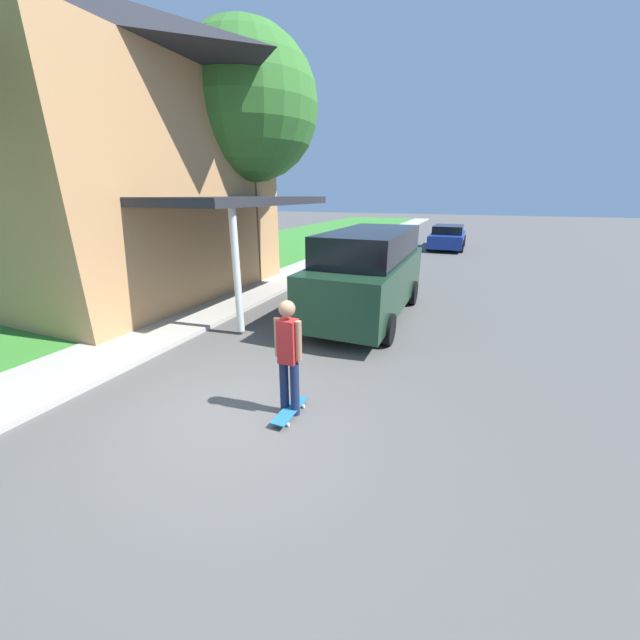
{
  "coord_description": "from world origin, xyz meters",
  "views": [
    {
      "loc": [
        2.79,
        -3.63,
        3.03
      ],
      "look_at": [
        0.45,
        1.94,
        0.9
      ],
      "focal_mm": 20.0,
      "sensor_mm": 36.0,
      "label": 1
    }
  ],
  "objects_px": {
    "suv_parked": "(369,272)",
    "car_down_street": "(448,237)",
    "lawn_tree_far": "(247,107)",
    "skateboard": "(290,410)",
    "skateboarder": "(288,353)"
  },
  "relations": [
    {
      "from": "skateboarder",
      "to": "skateboard",
      "type": "distance_m",
      "value": 0.88
    },
    {
      "from": "lawn_tree_far",
      "to": "skateboarder",
      "type": "distance_m",
      "value": 9.56
    },
    {
      "from": "lawn_tree_far",
      "to": "suv_parked",
      "type": "relative_size",
      "value": 1.5
    },
    {
      "from": "lawn_tree_far",
      "to": "car_down_street",
      "type": "bearing_deg",
      "value": 64.82
    },
    {
      "from": "skateboard",
      "to": "car_down_street",
      "type": "bearing_deg",
      "value": 87.71
    },
    {
      "from": "car_down_street",
      "to": "skateboard",
      "type": "height_order",
      "value": "car_down_street"
    },
    {
      "from": "lawn_tree_far",
      "to": "skateboarder",
      "type": "height_order",
      "value": "lawn_tree_far"
    },
    {
      "from": "lawn_tree_far",
      "to": "suv_parked",
      "type": "height_order",
      "value": "lawn_tree_far"
    },
    {
      "from": "lawn_tree_far",
      "to": "suv_parked",
      "type": "distance_m",
      "value": 6.77
    },
    {
      "from": "suv_parked",
      "to": "skateboarder",
      "type": "distance_m",
      "value": 4.73
    },
    {
      "from": "suv_parked",
      "to": "car_down_street",
      "type": "distance_m",
      "value": 14.09
    },
    {
      "from": "car_down_street",
      "to": "skateboard",
      "type": "xyz_separation_m",
      "value": [
        -0.75,
        -18.83,
        -0.58
      ]
    },
    {
      "from": "lawn_tree_far",
      "to": "skateboard",
      "type": "relative_size",
      "value": 9.81
    },
    {
      "from": "skateboarder",
      "to": "skateboard",
      "type": "relative_size",
      "value": 2.16
    },
    {
      "from": "suv_parked",
      "to": "lawn_tree_far",
      "type": "bearing_deg",
      "value": 156.23
    }
  ]
}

